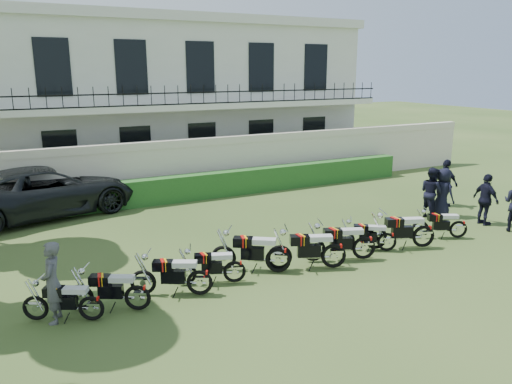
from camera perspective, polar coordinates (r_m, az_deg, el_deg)
ground at (r=13.76m, az=3.33°, el=-7.66°), size 100.00×100.00×0.00m
perimeter_wall at (r=20.46m, az=-8.03°, el=2.86°), size 30.00×0.35×2.30m
hedge at (r=20.22m, az=-4.54°, el=0.87°), size 18.00×0.60×1.00m
building at (r=25.83m, az=-12.67°, el=10.63°), size 20.40×9.60×7.40m
motorcycle_0 at (r=10.94m, az=-18.34°, el=-11.88°), size 1.53×0.88×0.92m
motorcycle_1 at (r=11.10m, az=-13.41°, el=-11.00°), size 1.62×0.95×0.98m
motorcycle_2 at (r=11.54m, az=-6.47°, el=-9.57°), size 1.72×0.98×1.03m
motorcycle_3 at (r=12.13m, az=-2.47°, el=-8.49°), size 1.65×0.76×0.94m
motorcycle_4 at (r=12.66m, az=2.55°, el=-7.11°), size 1.75×1.24×1.12m
motorcycle_5 at (r=13.08m, az=8.89°, el=-6.56°), size 1.93×0.97×1.12m
motorcycle_6 at (r=13.81m, az=12.26°, el=-5.64°), size 1.92×0.91×1.10m
motorcycle_7 at (r=14.60m, az=14.76°, el=-5.04°), size 1.46×1.01×0.93m
motorcycle_8 at (r=15.16m, az=18.63°, el=-4.24°), size 1.96×0.92×1.12m
motorcycle_9 at (r=16.39m, az=22.16°, el=-3.52°), size 1.56×0.88×0.93m
suv at (r=19.00m, az=-22.95°, el=0.11°), size 6.83×4.33×1.76m
inspector at (r=11.04m, az=-22.26°, el=-9.54°), size 0.57×0.72×1.71m
officer_2 at (r=18.09m, az=24.78°, el=-0.79°), size 0.52×1.05×1.72m
officer_3 at (r=18.42m, az=20.54°, el=-0.10°), size 0.65×0.91×1.74m
officer_4 at (r=18.29m, az=19.41°, el=-0.05°), size 0.72×0.90×1.77m
officer_5 at (r=19.93m, az=20.83°, el=0.96°), size 0.48×1.07×1.79m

